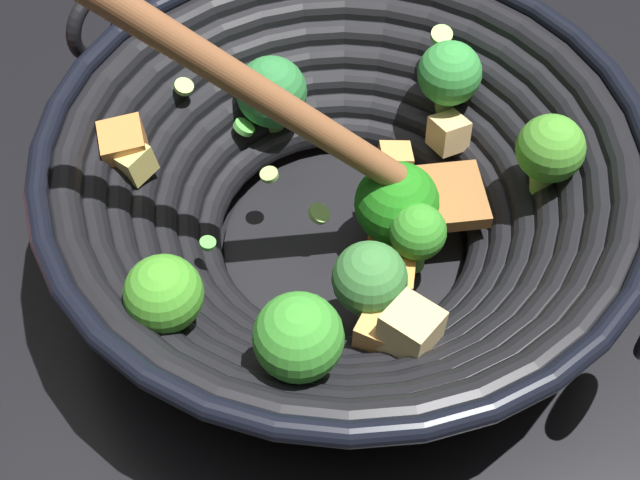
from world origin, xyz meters
TOP-DOWN VIEW (x-y plane):
  - ground_plane at (0.00, 0.00)m, footprint 4.00×4.00m
  - wok at (0.00, 0.00)m, footprint 0.38×0.40m

SIDE VIEW (x-z plane):
  - ground_plane at x=0.00m, z-range 0.00..0.00m
  - wok at x=0.00m, z-range -0.06..0.19m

